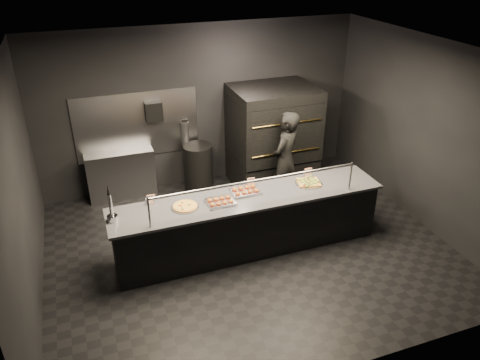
% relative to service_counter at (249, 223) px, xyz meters
% --- Properties ---
extents(room, '(6.04, 6.00, 3.00)m').
position_rel_service_counter_xyz_m(room, '(-0.02, 0.05, 1.03)').
color(room, black).
rests_on(room, ground).
extents(service_counter, '(4.10, 0.78, 1.37)m').
position_rel_service_counter_xyz_m(service_counter, '(0.00, 0.00, 0.00)').
color(service_counter, black).
rests_on(service_counter, ground).
extents(pizza_oven, '(1.50, 1.23, 1.91)m').
position_rel_service_counter_xyz_m(pizza_oven, '(1.20, 1.90, 0.50)').
color(pizza_oven, black).
rests_on(pizza_oven, ground).
extents(prep_shelf, '(1.20, 0.35, 0.90)m').
position_rel_service_counter_xyz_m(prep_shelf, '(-1.60, 2.32, -0.01)').
color(prep_shelf, '#99999E').
rests_on(prep_shelf, ground).
extents(towel_dispenser, '(0.30, 0.20, 0.35)m').
position_rel_service_counter_xyz_m(towel_dispenser, '(-0.90, 2.39, 1.09)').
color(towel_dispenser, black).
rests_on(towel_dispenser, room).
extents(fire_extinguisher, '(0.14, 0.14, 0.51)m').
position_rel_service_counter_xyz_m(fire_extinguisher, '(-0.35, 2.40, 0.60)').
color(fire_extinguisher, '#B2B2B7').
rests_on(fire_extinguisher, room).
extents(beer_tap, '(0.14, 0.20, 0.55)m').
position_rel_service_counter_xyz_m(beer_tap, '(-1.95, 0.02, 0.61)').
color(beer_tap, silver).
rests_on(beer_tap, service_counter).
extents(round_pizza, '(0.40, 0.40, 0.03)m').
position_rel_service_counter_xyz_m(round_pizza, '(-0.95, 0.03, 0.47)').
color(round_pizza, silver).
rests_on(round_pizza, service_counter).
extents(slider_tray_a, '(0.44, 0.35, 0.06)m').
position_rel_service_counter_xyz_m(slider_tray_a, '(-0.45, -0.03, 0.48)').
color(slider_tray_a, silver).
rests_on(slider_tray_a, service_counter).
extents(slider_tray_b, '(0.44, 0.34, 0.07)m').
position_rel_service_counter_xyz_m(slider_tray_b, '(0.00, 0.15, 0.48)').
color(slider_tray_b, silver).
rests_on(slider_tray_b, service_counter).
extents(square_pizza, '(0.42, 0.42, 0.05)m').
position_rel_service_counter_xyz_m(square_pizza, '(1.01, 0.07, 0.47)').
color(square_pizza, silver).
rests_on(square_pizza, service_counter).
extents(condiment_jar, '(0.15, 0.06, 0.10)m').
position_rel_service_counter_xyz_m(condiment_jar, '(-1.40, 0.28, 0.50)').
color(condiment_jar, silver).
rests_on(condiment_jar, service_counter).
extents(tent_cards, '(2.61, 0.04, 0.15)m').
position_rel_service_counter_xyz_m(tent_cards, '(-0.04, 0.28, 0.53)').
color(tent_cards, white).
rests_on(tent_cards, service_counter).
extents(trash_bin, '(0.54, 0.54, 0.90)m').
position_rel_service_counter_xyz_m(trash_bin, '(-0.20, 2.12, -0.02)').
color(trash_bin, black).
rests_on(trash_bin, ground).
extents(worker, '(0.76, 0.73, 1.75)m').
position_rel_service_counter_xyz_m(worker, '(1.07, 1.05, 0.41)').
color(worker, black).
rests_on(worker, ground).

